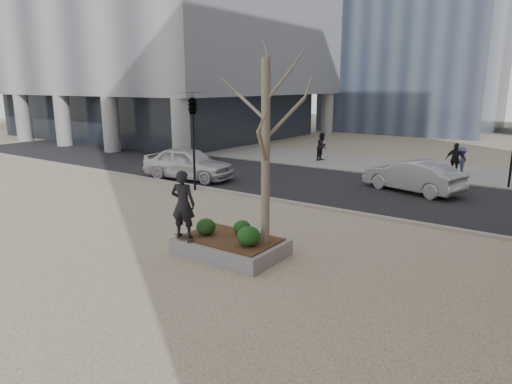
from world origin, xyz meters
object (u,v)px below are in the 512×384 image
Objects in this scene: skateboard at (184,238)px; skateboarder at (183,204)px; planter at (231,246)px; police_car at (188,163)px.

skateboarder is at bearing 0.00° from skateboard.
skateboarder is at bearing -145.07° from planter.
skateboarder is (0.00, 0.00, 1.01)m from skateboard.
planter is at bearing 52.07° from skateboard.
skateboarder is (-1.10, -0.77, 1.28)m from planter.
planter is 1.53× the size of skateboarder.
police_car reaches higher than planter.
skateboard is 0.16× the size of police_car.
skateboarder is 0.40× the size of police_car.
skateboard is 10.89m from police_car.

